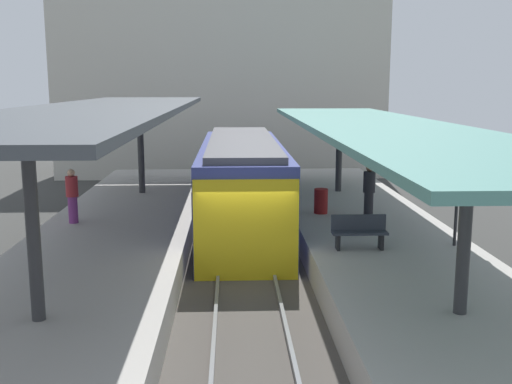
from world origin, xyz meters
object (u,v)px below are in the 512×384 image
commuter_train (242,185)px  passenger_near_bench (369,192)px  passenger_mid_platform (72,195)px  platform_bench (359,231)px  litter_bin (321,201)px  platform_sign (458,184)px

commuter_train → passenger_near_bench: commuter_train is taller
passenger_near_bench → passenger_mid_platform: 8.91m
platform_bench → litter_bin: size_ratio=1.75×
platform_sign → passenger_near_bench: (-1.62, 2.81, -0.71)m
passenger_mid_platform → litter_bin: bearing=7.8°
commuter_train → passenger_near_bench: 4.59m
platform_sign → commuter_train: bearing=135.0°
passenger_mid_platform → commuter_train: bearing=25.2°
litter_bin → passenger_mid_platform: (-7.64, -1.05, 0.45)m
platform_sign → litter_bin: 5.12m
passenger_mid_platform → passenger_near_bench: bearing=-1.1°
passenger_mid_platform → platform_bench: bearing=-21.8°
commuter_train → passenger_mid_platform: size_ratio=6.89×
platform_bench → passenger_mid_platform: passenger_mid_platform is taller
platform_sign → passenger_mid_platform: size_ratio=1.35×
litter_bin → passenger_mid_platform: bearing=-172.2°
platform_sign → passenger_mid_platform: platform_sign is taller
commuter_train → platform_bench: size_ratio=8.05×
platform_bench → passenger_mid_platform: size_ratio=0.86×
platform_bench → passenger_mid_platform: (-7.98, 3.19, 0.38)m
litter_bin → passenger_near_bench: 1.84m
commuter_train → passenger_near_bench: bearing=-34.4°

